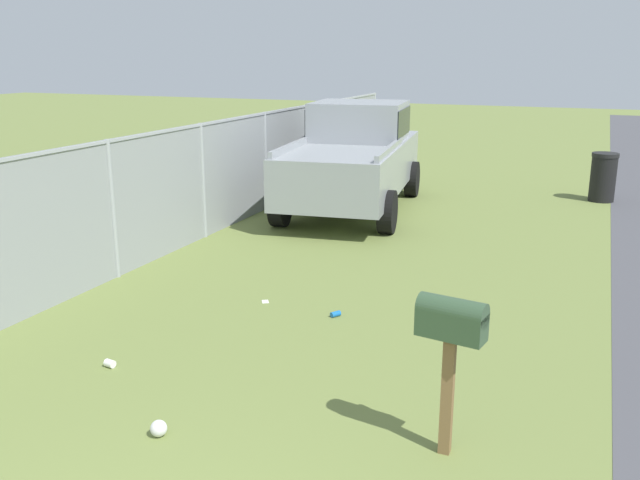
# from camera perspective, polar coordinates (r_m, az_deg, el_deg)

# --- Properties ---
(mailbox) EXTENTS (0.29, 0.54, 1.30)m
(mailbox) POSITION_cam_1_polar(r_m,az_deg,el_deg) (5.28, 10.85, -7.37)
(mailbox) COLOR brown
(mailbox) RESTS_ON ground
(pickup_truck) EXTENTS (5.21, 2.72, 2.09)m
(pickup_truck) POSITION_cam_1_polar(r_m,az_deg,el_deg) (13.73, 2.90, 7.20)
(pickup_truck) COLOR #93999E
(pickup_truck) RESTS_ON ground
(trash_bin) EXTENTS (0.54, 0.54, 1.02)m
(trash_bin) POSITION_cam_1_polar(r_m,az_deg,el_deg) (15.64, 22.51, 4.87)
(trash_bin) COLOR black
(trash_bin) RESTS_ON ground
(fence_section) EXTENTS (16.39, 0.07, 1.93)m
(fence_section) POSITION_cam_1_polar(r_m,az_deg,el_deg) (12.64, -6.96, 6.08)
(fence_section) COLOR #9EA3A8
(fence_section) RESTS_ON ground
(litter_bag_midfield_b) EXTENTS (0.14, 0.14, 0.14)m
(litter_bag_midfield_b) POSITION_cam_1_polar(r_m,az_deg,el_deg) (5.98, -13.29, -15.03)
(litter_bag_midfield_b) COLOR silver
(litter_bag_midfield_b) RESTS_ON ground
(litter_wrapper_midfield_a) EXTENTS (0.15, 0.13, 0.01)m
(litter_wrapper_midfield_a) POSITION_cam_1_polar(r_m,az_deg,el_deg) (8.73, -4.58, -5.12)
(litter_wrapper_midfield_a) COLOR silver
(litter_wrapper_midfield_a) RESTS_ON ground
(litter_can_far_scatter) EXTENTS (0.14, 0.12, 0.07)m
(litter_can_far_scatter) POSITION_cam_1_polar(r_m,az_deg,el_deg) (8.22, 1.30, -6.18)
(litter_can_far_scatter) COLOR blue
(litter_can_far_scatter) RESTS_ON ground
(litter_cup_by_mailbox) EXTENTS (0.09, 0.11, 0.08)m
(litter_cup_by_mailbox) POSITION_cam_1_polar(r_m,az_deg,el_deg) (7.28, -17.10, -9.80)
(litter_cup_by_mailbox) COLOR white
(litter_cup_by_mailbox) RESTS_ON ground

